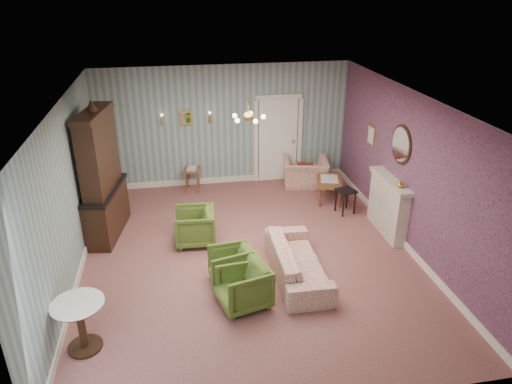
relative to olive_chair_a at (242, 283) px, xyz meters
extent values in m
plane|color=#89544F|center=(0.34, 1.38, -0.39)|extent=(7.00, 7.00, 0.00)
plane|color=white|center=(0.34, 1.38, 2.51)|extent=(7.00, 7.00, 0.00)
plane|color=slate|center=(0.34, 4.88, 1.06)|extent=(6.00, 0.00, 6.00)
plane|color=slate|center=(0.34, -2.12, 1.06)|extent=(6.00, 0.00, 6.00)
plane|color=slate|center=(-2.66, 1.38, 1.06)|extent=(0.00, 7.00, 7.00)
plane|color=slate|center=(3.34, 1.38, 1.06)|extent=(0.00, 7.00, 7.00)
plane|color=#AE5768|center=(3.33, 1.38, 1.06)|extent=(0.00, 7.00, 7.00)
imported|color=#496322|center=(0.00, 0.00, 0.00)|extent=(0.88, 0.91, 0.78)
imported|color=#496322|center=(-0.09, 0.53, -0.03)|extent=(0.72, 0.76, 0.72)
imported|color=#496322|center=(-0.61, 2.04, -0.01)|extent=(0.74, 0.78, 0.76)
imported|color=#9A413E|center=(1.05, 0.60, 0.00)|extent=(0.63, 2.03, 0.79)
imported|color=#9A413E|center=(2.22, 4.30, 0.08)|extent=(1.18, 0.88, 0.93)
imported|color=gold|center=(3.18, 1.38, 0.84)|extent=(0.15, 0.15, 0.15)
cube|color=maroon|center=(2.17, 4.15, 0.09)|extent=(0.41, 0.28, 0.39)
camera|label=1|loc=(-0.87, -6.03, 4.35)|focal=33.25mm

